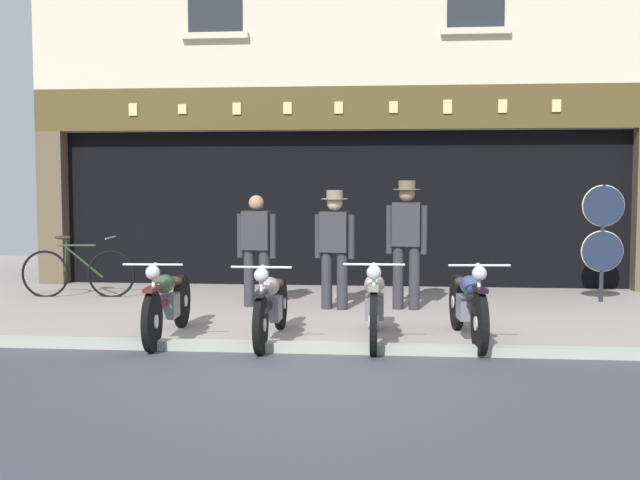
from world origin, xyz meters
The scene contains 12 objects.
ground centered at (0.00, -0.98, -0.04)m, with size 22.33×22.00×0.18m.
shop_facade centered at (0.00, 7.00, 1.75)m, with size 10.63×4.42×6.54m.
motorcycle_left centered at (-1.62, 0.63, 0.42)m, with size 0.62×2.03×0.91m.
motorcycle_center_left centered at (-0.45, 0.62, 0.41)m, with size 0.62×2.02×0.90m.
motorcycle_center centered at (0.68, 0.68, 0.43)m, with size 0.62×2.04×0.92m.
motorcycle_center_right centered at (1.69, 0.77, 0.43)m, with size 0.62×2.07×0.92m.
salesman_left centered at (-1.02, 2.95, 0.86)m, with size 0.56×0.27×1.56m.
shopkeeper_center centered at (0.08, 2.84, 0.91)m, with size 0.55×0.36×1.63m.
salesman_right centered at (1.06, 2.92, 0.99)m, with size 0.56×0.37×1.76m.
tyre_sign_pole centered at (3.91, 3.86, 1.05)m, with size 0.61×0.06×1.71m.
advert_board_near centered at (-2.36, 5.40, 1.80)m, with size 0.81×0.03×0.96m.
leaning_bicycle centered at (-3.90, 3.63, 0.38)m, with size 1.74×0.50×0.95m.
Camera 1 is at (0.87, -7.75, 1.73)m, focal length 43.79 mm.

